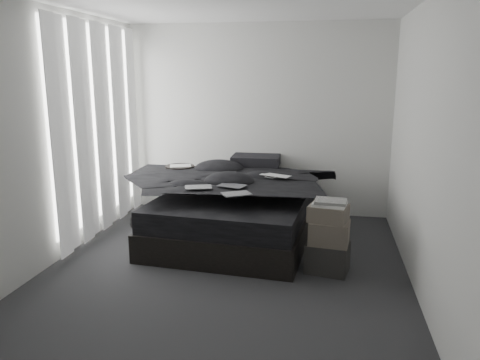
% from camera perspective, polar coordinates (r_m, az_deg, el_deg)
% --- Properties ---
extents(floor, '(3.60, 4.20, 0.01)m').
position_cam_1_polar(floor, '(4.82, -1.80, -10.86)').
color(floor, '#29292B').
rests_on(floor, ground).
extents(wall_back, '(3.60, 0.01, 2.60)m').
position_cam_1_polar(wall_back, '(6.50, 2.14, 7.28)').
color(wall_back, silver).
rests_on(wall_back, ground).
extents(wall_front, '(3.60, 0.01, 2.60)m').
position_cam_1_polar(wall_front, '(2.49, -12.49, -2.45)').
color(wall_front, silver).
rests_on(wall_front, ground).
extents(wall_left, '(0.01, 4.20, 2.60)m').
position_cam_1_polar(wall_left, '(5.15, -21.93, 4.83)').
color(wall_left, silver).
rests_on(wall_left, ground).
extents(wall_right, '(0.01, 4.20, 2.60)m').
position_cam_1_polar(wall_right, '(4.43, 21.51, 3.67)').
color(wall_right, silver).
rests_on(wall_right, ground).
extents(window_left, '(0.02, 2.00, 2.30)m').
position_cam_1_polar(window_left, '(5.91, -17.15, 6.62)').
color(window_left, white).
rests_on(window_left, wall_left).
extents(curtain_left, '(0.06, 2.12, 2.48)m').
position_cam_1_polar(curtain_left, '(5.89, -16.67, 5.95)').
color(curtain_left, white).
rests_on(curtain_left, wall_left).
extents(bed, '(1.89, 2.39, 0.31)m').
position_cam_1_polar(bed, '(5.71, -0.28, -5.32)').
color(bed, black).
rests_on(bed, floor).
extents(mattress, '(1.82, 2.32, 0.24)m').
position_cam_1_polar(mattress, '(5.63, -0.28, -2.66)').
color(mattress, black).
rests_on(mattress, bed).
extents(duvet, '(1.82, 2.06, 0.26)m').
position_cam_1_polar(duvet, '(5.51, -0.44, -0.27)').
color(duvet, black).
rests_on(duvet, mattress).
extents(pillow_lower, '(0.72, 0.51, 0.15)m').
position_cam_1_polar(pillow_lower, '(6.42, 1.33, 1.13)').
color(pillow_lower, black).
rests_on(pillow_lower, mattress).
extents(pillow_upper, '(0.65, 0.46, 0.14)m').
position_cam_1_polar(pillow_upper, '(6.36, 1.96, 2.36)').
color(pillow_upper, black).
rests_on(pillow_upper, pillow_lower).
extents(laptop, '(0.42, 0.35, 0.03)m').
position_cam_1_polar(laptop, '(5.49, 4.07, 1.20)').
color(laptop, silver).
rests_on(laptop, duvet).
extents(comic_a, '(0.33, 0.26, 0.01)m').
position_cam_1_polar(comic_a, '(5.06, -5.12, 0.03)').
color(comic_a, black).
rests_on(comic_a, duvet).
extents(comic_b, '(0.33, 0.26, 0.01)m').
position_cam_1_polar(comic_b, '(5.11, -1.00, 0.29)').
color(comic_b, black).
rests_on(comic_b, duvet).
extents(comic_c, '(0.34, 0.31, 0.01)m').
position_cam_1_polar(comic_c, '(4.76, -0.45, -0.58)').
color(comic_c, black).
rests_on(comic_c, duvet).
extents(side_stand, '(0.44, 0.44, 0.72)m').
position_cam_1_polar(side_stand, '(6.40, -7.26, -1.49)').
color(side_stand, black).
rests_on(side_stand, floor).
extents(papers, '(0.33, 0.28, 0.01)m').
position_cam_1_polar(papers, '(6.31, -7.27, 1.71)').
color(papers, white).
rests_on(papers, side_stand).
extents(floor_books, '(0.13, 0.19, 0.13)m').
position_cam_1_polar(floor_books, '(6.24, -12.37, -4.90)').
color(floor_books, black).
rests_on(floor_books, floor).
extents(box_lower, '(0.46, 0.39, 0.30)m').
position_cam_1_polar(box_lower, '(4.80, 10.61, -9.24)').
color(box_lower, black).
rests_on(box_lower, floor).
extents(box_mid, '(0.41, 0.34, 0.23)m').
position_cam_1_polar(box_mid, '(4.70, 10.83, -6.30)').
color(box_mid, '#524A41').
rests_on(box_mid, box_lower).
extents(box_upper, '(0.42, 0.37, 0.16)m').
position_cam_1_polar(box_upper, '(4.65, 10.74, -3.99)').
color(box_upper, '#524A41').
rests_on(box_upper, box_mid).
extents(art_book_white, '(0.35, 0.30, 0.03)m').
position_cam_1_polar(art_book_white, '(4.62, 10.89, -2.88)').
color(art_book_white, silver).
rests_on(art_book_white, box_upper).
extents(art_book_snake, '(0.32, 0.26, 0.03)m').
position_cam_1_polar(art_book_snake, '(4.60, 11.00, -2.56)').
color(art_book_snake, silver).
rests_on(art_book_snake, art_book_white).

